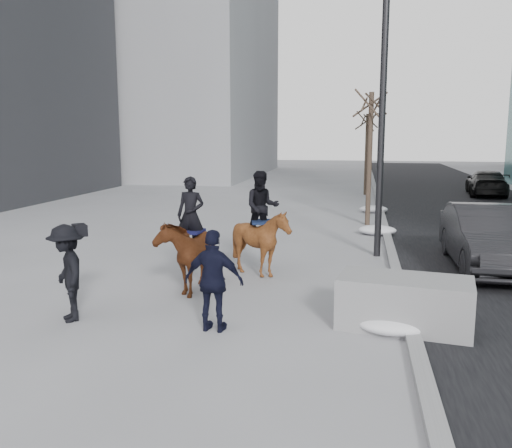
% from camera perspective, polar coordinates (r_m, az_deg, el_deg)
% --- Properties ---
extents(ground, '(120.00, 120.00, 0.00)m').
position_cam_1_polar(ground, '(10.34, -1.26, -9.31)').
color(ground, gray).
rests_on(ground, ground).
extents(road, '(8.00, 90.00, 0.01)m').
position_cam_1_polar(road, '(20.46, 24.64, -0.75)').
color(road, black).
rests_on(road, ground).
extents(curb, '(0.25, 90.00, 0.12)m').
position_cam_1_polar(curb, '(19.87, 13.38, -0.25)').
color(curb, gray).
rests_on(curb, ground).
extents(planter, '(2.38, 1.45, 0.89)m').
position_cam_1_polar(planter, '(9.79, 15.35, -8.00)').
color(planter, gray).
rests_on(planter, ground).
extents(car_near, '(1.68, 4.78, 1.57)m').
position_cam_1_polar(car_near, '(14.61, 23.23, -1.33)').
color(car_near, black).
rests_on(car_near, ground).
extents(car_far, '(2.43, 4.91, 1.37)m').
position_cam_1_polar(car_far, '(32.11, 23.10, 4.00)').
color(car_far, black).
rests_on(car_far, ground).
extents(tree_near, '(1.20, 1.20, 5.34)m').
position_cam_1_polar(tree_near, '(20.21, 11.88, 7.40)').
color(tree_near, '#3A2B22').
rests_on(tree_near, ground).
extents(tree_far, '(1.20, 1.20, 4.88)m').
position_cam_1_polar(tree_far, '(30.45, 11.56, 7.62)').
color(tree_far, '#382A21').
rests_on(tree_far, ground).
extents(mounted_left, '(1.00, 1.94, 2.43)m').
position_cam_1_polar(mounted_left, '(11.72, -7.01, -2.53)').
color(mounted_left, '#4C230F').
rests_on(mounted_left, ground).
extents(mounted_right, '(1.63, 1.75, 2.48)m').
position_cam_1_polar(mounted_right, '(12.73, 0.53, -1.10)').
color(mounted_right, '#46220E').
rests_on(mounted_right, ground).
extents(feeder, '(1.05, 0.89, 1.75)m').
position_cam_1_polar(feeder, '(9.21, -4.45, -6.00)').
color(feeder, black).
rests_on(feeder, ground).
extents(camera_crew, '(1.22, 1.29, 1.75)m').
position_cam_1_polar(camera_crew, '(10.26, -19.25, -4.85)').
color(camera_crew, black).
rests_on(camera_crew, ground).
extents(lamppost, '(0.25, 1.56, 9.09)m').
position_cam_1_polar(lamppost, '(14.95, 13.33, 15.62)').
color(lamppost, black).
rests_on(lamppost, ground).
extents(snow_piles, '(1.25, 15.20, 0.32)m').
position_cam_1_polar(snow_piles, '(17.22, 12.77, -1.39)').
color(snow_piles, silver).
rests_on(snow_piles, ground).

